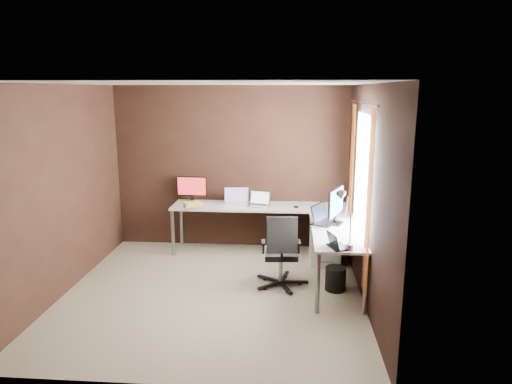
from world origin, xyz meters
TOP-DOWN VIEW (x-y plane):
  - room at (0.34, 0.07)m, footprint 3.60×3.60m
  - desk at (0.84, 1.04)m, footprint 2.65×2.25m
  - drawer_pedestal at (1.43, 1.15)m, footprint 0.42×0.50m
  - monitor_left at (-0.59, 1.62)m, footprint 0.47×0.14m
  - monitor_right at (1.51, 0.61)m, footprint 0.24×0.54m
  - laptop_white at (0.11, 1.56)m, footprint 0.39×0.30m
  - laptop_silver at (0.45, 1.50)m, footprint 0.35×0.29m
  - laptop_black_big at (1.36, 0.66)m, footprint 0.41×0.45m
  - laptop_black_small at (1.44, -0.30)m, footprint 0.26×0.31m
  - book_stack at (-0.50, 1.30)m, footprint 0.33×0.30m
  - mouse_left at (-0.58, 1.32)m, footprint 0.09×0.07m
  - mouse_corner at (1.01, 1.39)m, footprint 0.10×0.07m
  - desk_lamp at (1.51, -0.29)m, footprint 0.20×0.23m
  - office_chair at (0.82, 0.27)m, footprint 0.53×0.53m
  - wastebasket at (1.50, 0.20)m, footprint 0.26×0.26m

SIDE VIEW (x-z plane):
  - wastebasket at x=1.50m, z-range 0.00..0.29m
  - office_chair at x=0.82m, z-range -0.20..0.75m
  - drawer_pedestal at x=1.43m, z-range 0.00..0.60m
  - desk at x=0.84m, z-range 0.31..1.04m
  - mouse_left at x=-0.58m, z-range 0.73..0.76m
  - mouse_corner at x=1.01m, z-range 0.73..0.76m
  - laptop_black_small at x=1.44m, z-range 0.68..0.86m
  - book_stack at x=-0.50m, z-range 0.73..0.81m
  - laptop_silver at x=0.45m, z-range 0.67..0.88m
  - laptop_white at x=0.11m, z-range 0.66..0.90m
  - laptop_black_big at x=1.36m, z-range 0.66..0.91m
  - monitor_left at x=-0.59m, z-range 0.76..1.16m
  - monitor_right at x=1.51m, z-range 0.76..1.23m
  - desk_lamp at x=1.51m, z-range 0.81..1.45m
  - room at x=0.34m, z-range 0.03..2.53m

